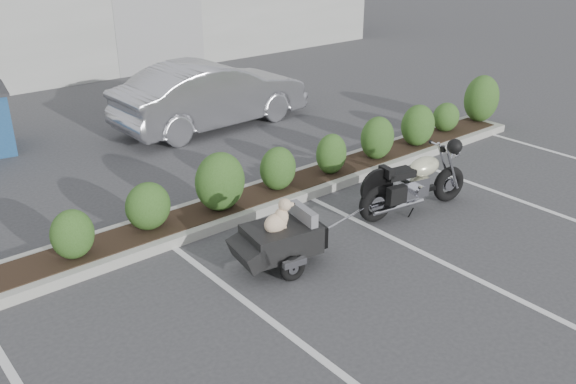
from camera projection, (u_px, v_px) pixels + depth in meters
ground at (329, 261)px, 8.58m from camera, size 90.00×90.00×0.00m
planter_kerb at (286, 189)px, 10.68m from camera, size 12.00×1.00×0.15m
motorcycle at (415, 183)px, 9.85m from camera, size 2.16×0.86×1.24m
pet_trailer at (280, 238)px, 8.29m from camera, size 1.75×0.99×1.03m
sedan at (212, 94)px, 13.90m from camera, size 4.60×1.73×1.50m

